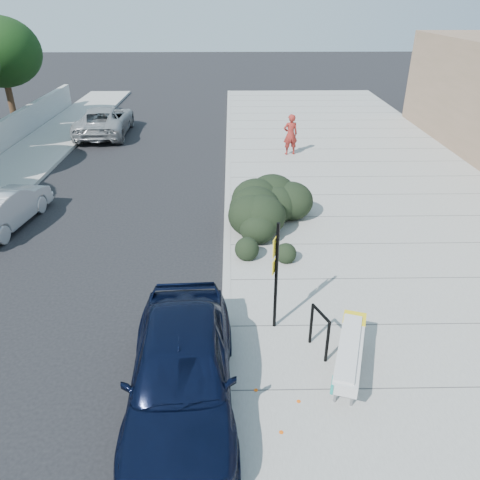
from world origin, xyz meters
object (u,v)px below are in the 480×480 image
Objects in this scene: sign_post at (276,270)px; sedan_navy at (181,369)px; bench at (350,350)px; suv_silver at (105,121)px; bike_rack at (320,328)px; pedestrian at (290,134)px; wagon_silver at (3,208)px.

sign_post reaches higher than sedan_navy.
sedan_navy is at bearing -151.29° from bench.
bench is 21.20m from suv_silver.
bike_rack is 1.53m from sign_post.
sign_post is (-1.39, 1.52, 0.95)m from bench.
sign_post reaches higher than suv_silver.
bench is at bearing -26.10° from sign_post.
sign_post is at bearing 45.67° from sedan_navy.
suv_silver is (-6.08, 19.64, -0.06)m from sedan_navy.
pedestrian is at bearing 154.09° from suv_silver.
wagon_silver reaches higher than bench.
sedan_navy reaches higher than bike_rack.
sign_post is 0.54× the size of sedan_navy.
bench is 12.38m from wagon_silver.
sedan_navy is 0.88× the size of suv_silver.
suv_silver is (-8.87, 18.39, 0.00)m from bike_rack.
sedan_navy is 20.56m from suv_silver.
suv_silver is at bearing -34.34° from pedestrian.
bike_rack is 0.39× the size of sign_post.
bike_rack is at bearing 75.32° from pedestrian.
bench is at bearing 151.38° from wagon_silver.
wagon_silver is (-9.49, 6.69, -0.11)m from bike_rack.
wagon_silver is 12.83m from pedestrian.
sign_post reaches higher than bench.
sign_post reaches higher than pedestrian.
bike_rack is 14.13m from pedestrian.
suv_silver is 2.93× the size of pedestrian.
bike_rack is at bearing -24.24° from sign_post.
suv_silver reaches higher than bench.
suv_silver is (-7.99, 17.49, -0.88)m from sign_post.
pedestrian reaches higher than bike_rack.
pedestrian reaches higher than bench.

